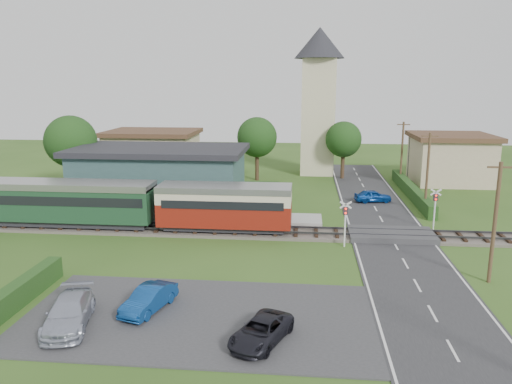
# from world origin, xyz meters

# --- Properties ---
(ground) EXTENTS (120.00, 120.00, 0.00)m
(ground) POSITION_xyz_m (0.00, 0.00, 0.00)
(ground) COLOR #2D4C19
(railway_track) EXTENTS (76.00, 3.20, 0.49)m
(railway_track) POSITION_xyz_m (0.00, 2.00, 0.11)
(railway_track) COLOR #4C443D
(railway_track) RESTS_ON ground
(road) EXTENTS (6.00, 70.00, 0.05)m
(road) POSITION_xyz_m (10.00, 0.00, 0.03)
(road) COLOR #28282B
(road) RESTS_ON ground
(car_park) EXTENTS (17.00, 9.00, 0.08)m
(car_park) POSITION_xyz_m (-1.50, -12.00, 0.04)
(car_park) COLOR #333335
(car_park) RESTS_ON ground
(crossing_deck) EXTENTS (6.20, 3.40, 0.45)m
(crossing_deck) POSITION_xyz_m (10.00, 2.00, 0.23)
(crossing_deck) COLOR #333335
(crossing_deck) RESTS_ON ground
(platform) EXTENTS (30.00, 3.00, 0.45)m
(platform) POSITION_xyz_m (-10.00, 5.20, 0.23)
(platform) COLOR gray
(platform) RESTS_ON ground
(equipment_hut) EXTENTS (2.30, 2.30, 2.55)m
(equipment_hut) POSITION_xyz_m (-18.00, 5.20, 1.75)
(equipment_hut) COLOR beige
(equipment_hut) RESTS_ON platform
(station_building) EXTENTS (16.00, 9.00, 5.30)m
(station_building) POSITION_xyz_m (-10.00, 10.99, 2.69)
(station_building) COLOR #365758
(station_building) RESTS_ON ground
(train) EXTENTS (43.20, 2.90, 3.40)m
(train) POSITION_xyz_m (-19.17, 2.00, 2.18)
(train) COLOR #232328
(train) RESTS_ON ground
(church_tower) EXTENTS (6.00, 6.00, 17.60)m
(church_tower) POSITION_xyz_m (5.00, 28.00, 10.23)
(church_tower) COLOR beige
(church_tower) RESTS_ON ground
(house_west) EXTENTS (10.80, 8.80, 5.50)m
(house_west) POSITION_xyz_m (-15.00, 25.00, 2.79)
(house_west) COLOR tan
(house_west) RESTS_ON ground
(house_east) EXTENTS (8.80, 8.80, 5.50)m
(house_east) POSITION_xyz_m (20.00, 24.00, 2.80)
(house_east) COLOR tan
(house_east) RESTS_ON ground
(hedge_carpark) EXTENTS (0.80, 9.00, 1.20)m
(hedge_carpark) POSITION_xyz_m (-11.00, -12.00, 0.60)
(hedge_carpark) COLOR #193814
(hedge_carpark) RESTS_ON ground
(hedge_roadside) EXTENTS (0.80, 18.00, 1.20)m
(hedge_roadside) POSITION_xyz_m (14.20, 16.00, 0.60)
(hedge_roadside) COLOR #193814
(hedge_roadside) RESTS_ON ground
(hedge_station) EXTENTS (22.00, 0.80, 1.30)m
(hedge_station) POSITION_xyz_m (-10.00, 15.50, 0.65)
(hedge_station) COLOR #193814
(hedge_station) RESTS_ON ground
(tree_a) EXTENTS (5.20, 5.20, 8.00)m
(tree_a) POSITION_xyz_m (-20.00, 14.00, 5.38)
(tree_a) COLOR #332316
(tree_a) RESTS_ON ground
(tree_b) EXTENTS (4.60, 4.60, 7.34)m
(tree_b) POSITION_xyz_m (-2.00, 23.00, 5.02)
(tree_b) COLOR #332316
(tree_b) RESTS_ON ground
(tree_c) EXTENTS (4.20, 4.20, 6.78)m
(tree_c) POSITION_xyz_m (8.00, 25.00, 4.65)
(tree_c) COLOR #332316
(tree_c) RESTS_ON ground
(utility_pole_b) EXTENTS (1.40, 0.22, 7.00)m
(utility_pole_b) POSITION_xyz_m (14.20, -6.00, 3.63)
(utility_pole_b) COLOR #473321
(utility_pole_b) RESTS_ON ground
(utility_pole_c) EXTENTS (1.40, 0.22, 7.00)m
(utility_pole_c) POSITION_xyz_m (14.20, 10.00, 3.63)
(utility_pole_c) COLOR #473321
(utility_pole_c) RESTS_ON ground
(utility_pole_d) EXTENTS (1.40, 0.22, 7.00)m
(utility_pole_d) POSITION_xyz_m (14.20, 22.00, 3.63)
(utility_pole_d) COLOR #473321
(utility_pole_d) RESTS_ON ground
(crossing_signal_near) EXTENTS (0.84, 0.28, 3.28)m
(crossing_signal_near) POSITION_xyz_m (6.40, -0.41, 2.14)
(crossing_signal_near) COLOR silver
(crossing_signal_near) RESTS_ON ground
(crossing_signal_far) EXTENTS (0.84, 0.28, 3.28)m
(crossing_signal_far) POSITION_xyz_m (13.60, 4.39, 2.14)
(crossing_signal_far) COLOR silver
(crossing_signal_far) RESTS_ON ground
(streetlamp_west) EXTENTS (0.30, 0.30, 5.15)m
(streetlamp_west) POSITION_xyz_m (-22.00, 20.00, 3.04)
(streetlamp_west) COLOR #3F3F47
(streetlamp_west) RESTS_ON ground
(streetlamp_east) EXTENTS (0.30, 0.30, 5.15)m
(streetlamp_east) POSITION_xyz_m (16.00, 27.00, 3.04)
(streetlamp_east) COLOR #3F3F47
(streetlamp_east) RESTS_ON ground
(car_on_road) EXTENTS (3.65, 2.00, 1.18)m
(car_on_road) POSITION_xyz_m (10.06, 13.08, 0.64)
(car_on_road) COLOR navy
(car_on_road) RESTS_ON road
(car_park_blue) EXTENTS (2.23, 3.86, 1.20)m
(car_park_blue) POSITION_xyz_m (-4.06, -11.58, 0.68)
(car_park_blue) COLOR navy
(car_park_blue) RESTS_ON car_park
(car_park_silver) EXTENTS (2.88, 4.89, 1.33)m
(car_park_silver) POSITION_xyz_m (-7.27, -13.55, 0.75)
(car_park_silver) COLOR #A2A7B8
(car_park_silver) RESTS_ON car_park
(car_park_dark) EXTENTS (3.03, 4.15, 1.05)m
(car_park_dark) POSITION_xyz_m (1.79, -14.15, 0.60)
(car_park_dark) COLOR black
(car_park_dark) RESTS_ON car_park
(pedestrian_near) EXTENTS (0.81, 0.66, 1.94)m
(pedestrian_near) POSITION_xyz_m (-1.38, 4.92, 1.42)
(pedestrian_near) COLOR gray
(pedestrian_near) RESTS_ON platform
(pedestrian_far) EXTENTS (0.85, 1.01, 1.85)m
(pedestrian_far) POSITION_xyz_m (-17.01, 4.49, 1.37)
(pedestrian_far) COLOR gray
(pedestrian_far) RESTS_ON platform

